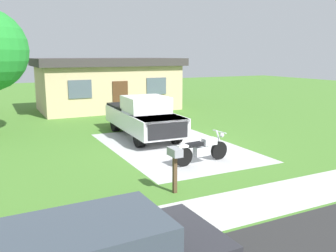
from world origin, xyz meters
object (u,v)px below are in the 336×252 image
(motorcycle, at_px, (202,149))
(pickup_truck, at_px, (142,116))
(mailbox, at_px, (175,158))
(neighbor_house, at_px, (108,83))

(motorcycle, relative_size, pickup_truck, 0.39)
(mailbox, xyz_separation_m, neighbor_house, (3.12, 15.88, 0.81))
(neighbor_house, bearing_deg, motorcycle, -93.96)
(motorcycle, bearing_deg, pickup_truck, 92.97)
(motorcycle, xyz_separation_m, mailbox, (-2.16, -2.05, 0.51))
(motorcycle, relative_size, mailbox, 1.75)
(pickup_truck, bearing_deg, neighbor_house, 82.39)
(motorcycle, relative_size, neighbor_house, 0.23)
(motorcycle, bearing_deg, mailbox, -136.45)
(motorcycle, bearing_deg, neighbor_house, 86.04)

